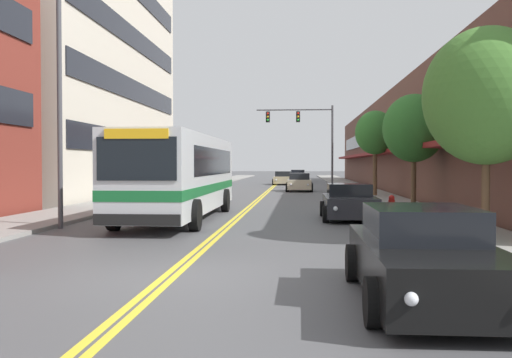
# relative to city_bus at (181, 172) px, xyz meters

# --- Properties ---
(ground_plane) EXTENTS (240.00, 240.00, 0.00)m
(ground_plane) POSITION_rel_city_bus_xyz_m (2.12, 25.93, -1.77)
(ground_plane) COLOR #4C4C4F
(sidewalk_left) EXTENTS (3.08, 106.00, 0.13)m
(sidewalk_left) POSITION_rel_city_bus_xyz_m (-4.92, 25.93, -1.70)
(sidewalk_left) COLOR gray
(sidewalk_left) RESTS_ON ground_plane
(sidewalk_right) EXTENTS (3.08, 106.00, 0.13)m
(sidewalk_right) POSITION_rel_city_bus_xyz_m (9.16, 25.93, -1.70)
(sidewalk_right) COLOR gray
(sidewalk_right) RESTS_ON ground_plane
(centre_line) EXTENTS (0.34, 106.00, 0.01)m
(centre_line) POSITION_rel_city_bus_xyz_m (2.12, 25.93, -1.77)
(centre_line) COLOR yellow
(centre_line) RESTS_ON ground_plane
(office_tower_left) EXTENTS (12.08, 24.43, 24.81)m
(office_tower_left) POSITION_rel_city_bus_xyz_m (-12.70, 16.39, 10.64)
(office_tower_left) COLOR beige
(office_tower_left) RESTS_ON ground_plane
(storefront_row_right) EXTENTS (9.10, 68.00, 7.40)m
(storefront_row_right) POSITION_rel_city_bus_xyz_m (14.92, 25.93, 1.93)
(storefront_row_right) COLOR brown
(storefront_row_right) RESTS_ON ground_plane
(city_bus) EXTENTS (2.88, 11.87, 3.13)m
(city_bus) POSITION_rel_city_bus_xyz_m (0.00, 0.00, 0.00)
(city_bus) COLOR silver
(city_bus) RESTS_ON ground_plane
(car_red_parked_left_mid) EXTENTS (2.00, 4.36, 1.30)m
(car_red_parked_left_mid) POSITION_rel_city_bus_xyz_m (-2.24, 18.74, -1.17)
(car_red_parked_left_mid) COLOR maroon
(car_red_parked_left_mid) RESTS_ON ground_plane
(car_black_parked_right_foreground) EXTENTS (2.08, 4.80, 1.43)m
(car_black_parked_right_foreground) POSITION_rel_city_bus_xyz_m (6.39, -12.77, -1.11)
(car_black_parked_right_foreground) COLOR black
(car_black_parked_right_foreground) RESTS_ON ground_plane
(car_charcoal_parked_right_mid) EXTENTS (2.10, 4.15, 1.34)m
(car_charcoal_parked_right_mid) POSITION_rel_city_bus_xyz_m (6.40, 0.10, -1.14)
(car_charcoal_parked_right_mid) COLOR #232328
(car_charcoal_parked_right_mid) RESTS_ON ground_plane
(car_champagne_moving_lead) EXTENTS (2.04, 4.18, 1.40)m
(car_champagne_moving_lead) POSITION_rel_city_bus_xyz_m (4.52, 22.34, -1.12)
(car_champagne_moving_lead) COLOR beige
(car_champagne_moving_lead) RESTS_ON ground_plane
(car_beige_moving_second) EXTENTS (2.20, 4.77, 1.35)m
(car_beige_moving_second) POSITION_rel_city_bus_xyz_m (2.93, 36.52, -1.15)
(car_beige_moving_second) COLOR #BCAD89
(car_beige_moving_second) RESTS_ON ground_plane
(car_navy_moving_third) EXTENTS (2.01, 4.38, 1.44)m
(car_navy_moving_third) POSITION_rel_city_bus_xyz_m (4.35, 43.22, -1.11)
(car_navy_moving_third) COLOR #19234C
(car_navy_moving_third) RESTS_ON ground_plane
(traffic_signal_mast) EXTENTS (6.57, 0.38, 7.09)m
(traffic_signal_mast) POSITION_rel_city_bus_xyz_m (5.17, 27.42, 3.28)
(traffic_signal_mast) COLOR #47474C
(traffic_signal_mast) RESTS_ON ground_plane
(street_lamp_left_near) EXTENTS (2.67, 0.28, 9.20)m
(street_lamp_left_near) POSITION_rel_city_bus_xyz_m (-2.84, -3.71, 3.66)
(street_lamp_left_near) COLOR #47474C
(street_lamp_left_near) RESTS_ON ground_plane
(street_tree_right_near) EXTENTS (3.25, 3.25, 5.52)m
(street_tree_right_near) POSITION_rel_city_bus_xyz_m (9.36, -6.30, 2.08)
(street_tree_right_near) COLOR brown
(street_tree_right_near) RESTS_ON sidewalk_right
(street_tree_right_mid) EXTENTS (2.81, 2.81, 5.14)m
(street_tree_right_mid) POSITION_rel_city_bus_xyz_m (9.71, 4.84, 1.94)
(street_tree_right_mid) COLOR brown
(street_tree_right_mid) RESTS_ON sidewalk_right
(street_tree_right_far) EXTENTS (2.50, 2.50, 5.31)m
(street_tree_right_far) POSITION_rel_city_bus_xyz_m (9.26, 14.69, 2.27)
(street_tree_right_far) COLOR brown
(street_tree_right_far) RESTS_ON sidewalk_right
(fire_hydrant) EXTENTS (0.33, 0.25, 0.76)m
(fire_hydrant) POSITION_rel_city_bus_xyz_m (8.07, 0.72, -1.26)
(fire_hydrant) COLOR red
(fire_hydrant) RESTS_ON sidewalk_right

